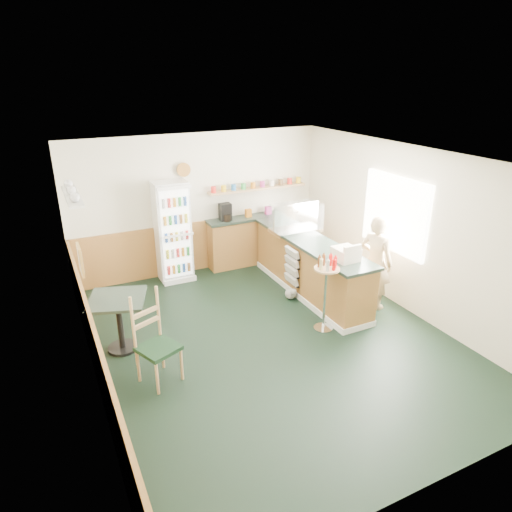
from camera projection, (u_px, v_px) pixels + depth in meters
ground at (271, 339)px, 6.87m from camera, size 6.00×6.00×0.00m
room_envelope at (236, 231)px, 6.81m from camera, size 5.04×6.02×2.72m
service_counter at (310, 269)px, 8.14m from camera, size 0.68×3.01×1.01m
back_counter at (259, 236)px, 9.48m from camera, size 2.24×0.42×1.69m
drinks_fridge at (173, 232)px, 8.54m from camera, size 0.63×0.53×1.90m
display_case at (296, 218)px, 8.27m from camera, size 0.91×0.48×0.52m
cash_register at (346, 254)px, 7.07m from camera, size 0.35×0.37×0.20m
shopkeeper at (376, 262)px, 7.55m from camera, size 0.56×0.64×1.62m
condiment_stand at (326, 283)px, 6.84m from camera, size 0.39×0.39×1.21m
newspaper_rack at (292, 267)px, 7.98m from camera, size 0.09×0.42×0.67m
cafe_table at (119, 314)px, 6.40m from camera, size 0.95×0.95×0.83m
cafe_chair at (155, 334)px, 5.80m from camera, size 0.60×0.60×1.22m
dog_doorstop at (291, 293)px, 8.03m from camera, size 0.19×0.25×0.23m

